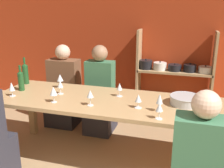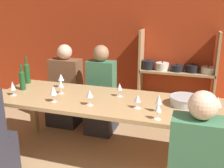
{
  "view_description": "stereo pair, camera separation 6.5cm",
  "coord_description": "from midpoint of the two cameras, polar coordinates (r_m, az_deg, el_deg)",
  "views": [
    {
      "loc": [
        0.6,
        -0.57,
        1.73
      ],
      "look_at": [
        -0.19,
        2.05,
        0.9
      ],
      "focal_mm": 42.0,
      "sensor_mm": 36.0,
      "label": 1
    },
    {
      "loc": [
        0.66,
        -0.56,
        1.73
      ],
      "look_at": [
        -0.19,
        2.05,
        0.9
      ],
      "focal_mm": 42.0,
      "sensor_mm": 36.0,
      "label": 2
    }
  ],
  "objects": [
    {
      "name": "mixing_bowl",
      "position": [
        2.78,
        16.3,
        -3.44
      ],
      "size": [
        0.32,
        0.32,
        0.09
      ],
      "color": "#B7BABC",
      "rests_on": "dining_table"
    },
    {
      "name": "wine_glass_empty_b",
      "position": [
        2.64,
        -4.2,
        -2.22
      ],
      "size": [
        0.07,
        0.07,
        0.16
      ],
      "color": "white",
      "rests_on": "dining_table"
    },
    {
      "name": "dining_table",
      "position": [
        2.85,
        0.03,
        -5.04
      ],
      "size": [
        2.59,
        0.86,
        0.75
      ],
      "color": "tan",
      "rests_on": "ground_plane"
    },
    {
      "name": "wine_glass_red_b",
      "position": [
        2.79,
        -12.0,
        -1.49
      ],
      "size": [
        0.08,
        0.08,
        0.17
      ],
      "color": "white",
      "rests_on": "dining_table"
    },
    {
      "name": "wine_glass_red_c",
      "position": [
        3.26,
        -10.51,
        1.37
      ],
      "size": [
        0.08,
        0.08,
        0.17
      ],
      "color": "white",
      "rests_on": "dining_table"
    },
    {
      "name": "wine_glass_red_d",
      "position": [
        2.36,
        10.78,
        -5.2
      ],
      "size": [
        0.06,
        0.06,
        0.15
      ],
      "color": "white",
      "rests_on": "dining_table"
    },
    {
      "name": "wine_bottle_dark",
      "position": [
        3.29,
        -18.45,
        0.93
      ],
      "size": [
        0.07,
        0.07,
        0.31
      ],
      "color": "#1E4C23",
      "rests_on": "dining_table"
    },
    {
      "name": "wall_back_red",
      "position": [
        4.46,
        9.98,
        11.78
      ],
      "size": [
        8.8,
        0.06,
        2.7
      ],
      "color": "#B23819",
      "rests_on": "ground_plane"
    },
    {
      "name": "shelf_unit",
      "position": [
        4.39,
        13.89,
        -0.23
      ],
      "size": [
        1.2,
        0.3,
        1.35
      ],
      "color": "tan",
      "rests_on": "ground_plane"
    },
    {
      "name": "wine_glass_empty_c",
      "position": [
        3.13,
        -20.28,
        -0.43
      ],
      "size": [
        0.07,
        0.07,
        0.16
      ],
      "color": "white",
      "rests_on": "dining_table"
    },
    {
      "name": "wine_glass_empty_a",
      "position": [
        2.57,
        22.66,
        -3.61
      ],
      "size": [
        0.08,
        0.08,
        0.19
      ],
      "color": "white",
      "rests_on": "dining_table"
    },
    {
      "name": "wine_glass_white_a",
      "position": [
        2.9,
        2.3,
        -0.73
      ],
      "size": [
        0.07,
        0.07,
        0.15
      ],
      "color": "white",
      "rests_on": "dining_table"
    },
    {
      "name": "wine_glass_red_f",
      "position": [
        2.52,
        10.87,
        -3.38
      ],
      "size": [
        0.06,
        0.06,
        0.18
      ],
      "color": "white",
      "rests_on": "dining_table"
    },
    {
      "name": "person_far_b",
      "position": [
        3.65,
        -1.79,
        -3.5
      ],
      "size": [
        0.38,
        0.47,
        1.22
      ],
      "rotation": [
        0.0,
        0.0,
        3.14
      ],
      "color": "#2D2D38",
      "rests_on": "ground_plane"
    },
    {
      "name": "wine_bottle_green",
      "position": [
        3.55,
        -17.53,
        2.39
      ],
      "size": [
        0.07,
        0.07,
        0.35
      ],
      "color": "#1E4C23",
      "rests_on": "dining_table"
    },
    {
      "name": "person_far_a",
      "position": [
        3.99,
        -9.36,
        -2.34
      ],
      "size": [
        0.45,
        0.56,
        1.19
      ],
      "rotation": [
        0.0,
        0.0,
        3.14
      ],
      "color": "#2D2D38",
      "rests_on": "ground_plane"
    },
    {
      "name": "wine_glass_red_a",
      "position": [
        2.59,
        6.31,
        -3.25
      ],
      "size": [
        0.07,
        0.07,
        0.14
      ],
      "color": "white",
      "rests_on": "dining_table"
    },
    {
      "name": "wine_glass_red_e",
      "position": [
        3.04,
        -10.52,
        -0.03
      ],
      "size": [
        0.07,
        0.07,
        0.16
      ],
      "color": "white",
      "rests_on": "dining_table"
    }
  ]
}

